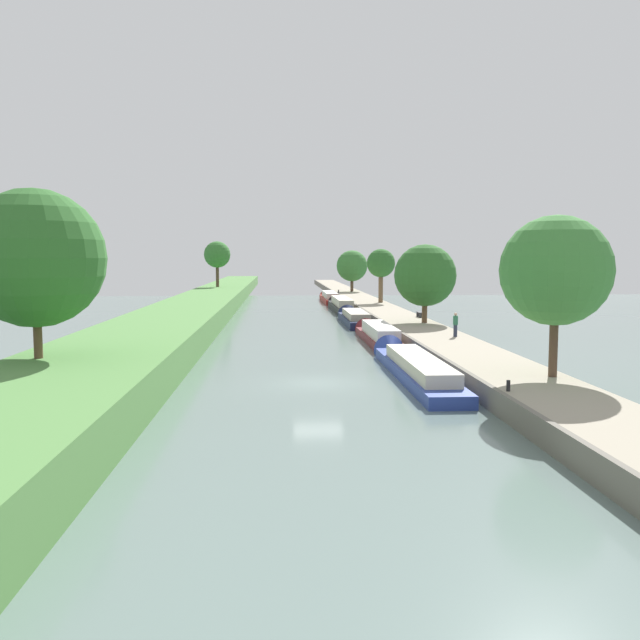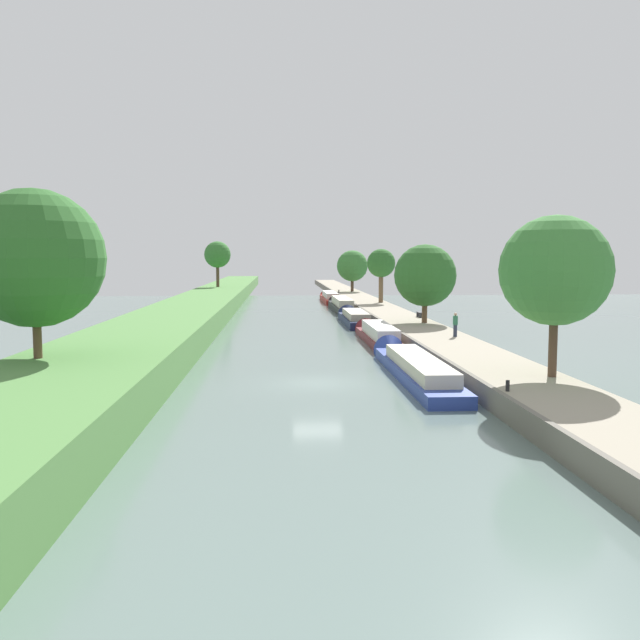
{
  "view_description": "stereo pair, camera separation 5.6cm",
  "coord_description": "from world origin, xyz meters",
  "px_view_note": "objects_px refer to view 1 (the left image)",
  "views": [
    {
      "loc": [
        -1.99,
        -33.79,
        6.39
      ],
      "look_at": [
        1.58,
        24.02,
        1.0
      ],
      "focal_mm": 37.7,
      "sensor_mm": 36.0,
      "label": 1
    },
    {
      "loc": [
        -1.94,
        -33.8,
        6.39
      ],
      "look_at": [
        1.58,
        24.02,
        1.0
      ],
      "focal_mm": 37.7,
      "sensor_mm": 36.0,
      "label": 2
    }
  ],
  "objects_px": {
    "person_walking": "(455,324)",
    "mooring_bollard_far": "(339,291)",
    "narrowboat_black": "(341,305)",
    "narrowboat_maroon": "(377,334)",
    "narrowboat_navy": "(354,318)",
    "park_bench": "(420,313)",
    "mooring_bollard_near": "(508,386)",
    "narrowboat_red": "(329,298)",
    "narrowboat_blue": "(413,366)"
  },
  "relations": [
    {
      "from": "narrowboat_red",
      "to": "mooring_bollard_far",
      "type": "relative_size",
      "value": 33.77
    },
    {
      "from": "narrowboat_maroon",
      "to": "narrowboat_navy",
      "type": "relative_size",
      "value": 1.04
    },
    {
      "from": "narrowboat_black",
      "to": "narrowboat_maroon",
      "type": "bearing_deg",
      "value": -90.12
    },
    {
      "from": "narrowboat_blue",
      "to": "narrowboat_navy",
      "type": "xyz_separation_m",
      "value": [
        0.06,
        29.26,
        0.03
      ]
    },
    {
      "from": "narrowboat_blue",
      "to": "narrowboat_navy",
      "type": "distance_m",
      "value": 29.26
    },
    {
      "from": "narrowboat_navy",
      "to": "mooring_bollard_far",
      "type": "xyz_separation_m",
      "value": [
        1.98,
        38.76,
        0.66
      ]
    },
    {
      "from": "narrowboat_blue",
      "to": "narrowboat_black",
      "type": "height_order",
      "value": "narrowboat_black"
    },
    {
      "from": "mooring_bollard_near",
      "to": "park_bench",
      "type": "height_order",
      "value": "park_bench"
    },
    {
      "from": "person_walking",
      "to": "narrowboat_red",
      "type": "bearing_deg",
      "value": 95.26
    },
    {
      "from": "mooring_bollard_near",
      "to": "park_bench",
      "type": "xyz_separation_m",
      "value": [
        3.58,
        34.01,
        0.12
      ]
    },
    {
      "from": "narrowboat_navy",
      "to": "narrowboat_red",
      "type": "xyz_separation_m",
      "value": [
        0.0,
        32.06,
        0.08
      ]
    },
    {
      "from": "narrowboat_black",
      "to": "mooring_bollard_near",
      "type": "height_order",
      "value": "narrowboat_black"
    },
    {
      "from": "narrowboat_blue",
      "to": "park_bench",
      "type": "height_order",
      "value": "park_bench"
    },
    {
      "from": "mooring_bollard_near",
      "to": "narrowboat_blue",
      "type": "bearing_deg",
      "value": 102.38
    },
    {
      "from": "park_bench",
      "to": "narrowboat_blue",
      "type": "bearing_deg",
      "value": -102.81
    },
    {
      "from": "narrowboat_maroon",
      "to": "narrowboat_red",
      "type": "height_order",
      "value": "narrowboat_red"
    },
    {
      "from": "narrowboat_red",
      "to": "mooring_bollard_far",
      "type": "xyz_separation_m",
      "value": [
        1.97,
        6.7,
        0.58
      ]
    },
    {
      "from": "narrowboat_navy",
      "to": "person_walking",
      "type": "bearing_deg",
      "value": -76.41
    },
    {
      "from": "person_walking",
      "to": "mooring_bollard_near",
      "type": "xyz_separation_m",
      "value": [
        -2.8,
        -18.76,
        -0.65
      ]
    },
    {
      "from": "person_walking",
      "to": "narrowboat_black",
      "type": "bearing_deg",
      "value": 97.28
    },
    {
      "from": "narrowboat_blue",
      "to": "narrowboat_maroon",
      "type": "bearing_deg",
      "value": 89.18
    },
    {
      "from": "narrowboat_red",
      "to": "mooring_bollard_far",
      "type": "bearing_deg",
      "value": 73.59
    },
    {
      "from": "mooring_bollard_far",
      "to": "narrowboat_navy",
      "type": "bearing_deg",
      "value": -92.92
    },
    {
      "from": "narrowboat_maroon",
      "to": "narrowboat_navy",
      "type": "bearing_deg",
      "value": 90.58
    },
    {
      "from": "person_walking",
      "to": "park_bench",
      "type": "distance_m",
      "value": 15.28
    },
    {
      "from": "narrowboat_blue",
      "to": "person_walking",
      "type": "relative_size",
      "value": 9.95
    },
    {
      "from": "person_walking",
      "to": "park_bench",
      "type": "height_order",
      "value": "person_walking"
    },
    {
      "from": "person_walking",
      "to": "mooring_bollard_near",
      "type": "relative_size",
      "value": 3.69
    },
    {
      "from": "narrowboat_navy",
      "to": "park_bench",
      "type": "height_order",
      "value": "park_bench"
    },
    {
      "from": "person_walking",
      "to": "narrowboat_maroon",
      "type": "bearing_deg",
      "value": 132.14
    },
    {
      "from": "narrowboat_red",
      "to": "person_walking",
      "type": "xyz_separation_m",
      "value": [
        4.78,
        -51.84,
        1.23
      ]
    },
    {
      "from": "narrowboat_maroon",
      "to": "person_walking",
      "type": "height_order",
      "value": "person_walking"
    },
    {
      "from": "narrowboat_maroon",
      "to": "mooring_bollard_far",
      "type": "height_order",
      "value": "narrowboat_maroon"
    },
    {
      "from": "narrowboat_navy",
      "to": "narrowboat_blue",
      "type": "bearing_deg",
      "value": -90.12
    },
    {
      "from": "narrowboat_blue",
      "to": "mooring_bollard_near",
      "type": "xyz_separation_m",
      "value": [
        2.04,
        -9.28,
        0.69
      ]
    },
    {
      "from": "person_walking",
      "to": "mooring_bollard_far",
      "type": "bearing_deg",
      "value": 92.74
    },
    {
      "from": "narrowboat_blue",
      "to": "mooring_bollard_near",
      "type": "relative_size",
      "value": 36.71
    },
    {
      "from": "mooring_bollard_near",
      "to": "park_bench",
      "type": "relative_size",
      "value": 0.3
    },
    {
      "from": "narrowboat_blue",
      "to": "mooring_bollard_far",
      "type": "height_order",
      "value": "mooring_bollard_far"
    },
    {
      "from": "narrowboat_maroon",
      "to": "mooring_bollard_near",
      "type": "distance_m",
      "value": 23.96
    },
    {
      "from": "mooring_bollard_far",
      "to": "park_bench",
      "type": "distance_m",
      "value": 43.43
    },
    {
      "from": "narrowboat_maroon",
      "to": "mooring_bollard_far",
      "type": "relative_size",
      "value": 29.98
    },
    {
      "from": "mooring_bollard_near",
      "to": "park_bench",
      "type": "distance_m",
      "value": 34.2
    },
    {
      "from": "narrowboat_maroon",
      "to": "mooring_bollard_near",
      "type": "bearing_deg",
      "value": -85.62
    },
    {
      "from": "narrowboat_black",
      "to": "narrowboat_red",
      "type": "relative_size",
      "value": 1.12
    },
    {
      "from": "narrowboat_black",
      "to": "mooring_bollard_near",
      "type": "xyz_separation_m",
      "value": [
        1.76,
        -54.52,
        0.53
      ]
    },
    {
      "from": "narrowboat_blue",
      "to": "narrowboat_red",
      "type": "bearing_deg",
      "value": 89.94
    },
    {
      "from": "narrowboat_red",
      "to": "person_walking",
      "type": "height_order",
      "value": "person_walking"
    },
    {
      "from": "person_walking",
      "to": "mooring_bollard_near",
      "type": "height_order",
      "value": "person_walking"
    },
    {
      "from": "mooring_bollard_near",
      "to": "mooring_bollard_far",
      "type": "xyz_separation_m",
      "value": [
        0.0,
        77.3,
        0.0
      ]
    }
  ]
}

